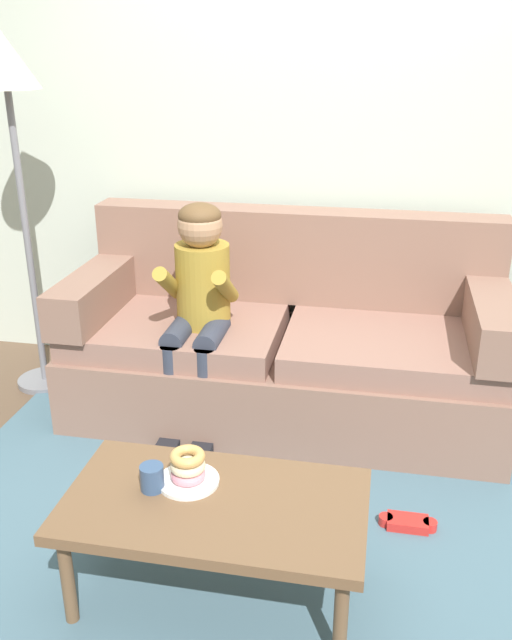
{
  "coord_description": "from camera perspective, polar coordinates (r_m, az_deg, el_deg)",
  "views": [
    {
      "loc": [
        0.32,
        -2.26,
        1.78
      ],
      "look_at": [
        -0.21,
        0.45,
        0.65
      ],
      "focal_mm": 38.27,
      "sensor_mm": 36.0,
      "label": 1
    }
  ],
  "objects": [
    {
      "name": "donut",
      "position": [
        2.37,
        -5.68,
        -12.74
      ],
      "size": [
        0.15,
        0.15,
        0.04
      ],
      "primitive_type": "torus",
      "rotation": [
        0.0,
        0.0,
        2.78
      ],
      "color": "pink",
      "rests_on": "plate"
    },
    {
      "name": "plate",
      "position": [
        2.39,
        -5.66,
        -13.23
      ],
      "size": [
        0.21,
        0.21,
        0.01
      ],
      "primitive_type": "cylinder",
      "color": "white",
      "rests_on": "coffee_table"
    },
    {
      "name": "toy_controller",
      "position": [
        2.86,
        12.55,
        -16.31
      ],
      "size": [
        0.23,
        0.09,
        0.05
      ],
      "rotation": [
        0.0,
        0.0,
        -0.46
      ],
      "color": "red",
      "rests_on": "ground"
    },
    {
      "name": "couch",
      "position": [
        3.46,
        2.5,
        -2.2
      ],
      "size": [
        2.12,
        0.9,
        0.98
      ],
      "color": "#846051",
      "rests_on": "ground"
    },
    {
      "name": "floor_lamp",
      "position": [
        3.63,
        -19.93,
        16.67
      ],
      "size": [
        0.33,
        0.33,
        1.83
      ],
      "color": "slate",
      "rests_on": "ground"
    },
    {
      "name": "donut_second",
      "position": [
        2.35,
        -5.72,
        -12.02
      ],
      "size": [
        0.17,
        0.17,
        0.04
      ],
      "primitive_type": "torus",
      "rotation": [
        0.0,
        0.0,
        2.29
      ],
      "color": "beige",
      "rests_on": "donut"
    },
    {
      "name": "mug",
      "position": [
        2.35,
        -8.69,
        -12.9
      ],
      "size": [
        0.08,
        0.08,
        0.09
      ],
      "primitive_type": "cylinder",
      "color": "#334C72",
      "rests_on": "coffee_table"
    },
    {
      "name": "ground",
      "position": [
        2.9,
        2.5,
        -15.7
      ],
      "size": [
        10.0,
        10.0,
        0.0
      ],
      "primitive_type": "plane",
      "color": "brown"
    },
    {
      "name": "area_rug",
      "position": [
        2.7,
        1.65,
        -18.81
      ],
      "size": [
        2.96,
        1.97,
        0.01
      ],
      "primitive_type": "cube",
      "color": "#476675",
      "rests_on": "ground"
    },
    {
      "name": "coffee_table",
      "position": [
        2.33,
        -3.45,
        -15.61
      ],
      "size": [
        1.0,
        0.55,
        0.39
      ],
      "color": "brown",
      "rests_on": "ground"
    },
    {
      "name": "wall_back",
      "position": [
        3.7,
        6.27,
        16.2
      ],
      "size": [
        8.0,
        0.1,
        2.8
      ],
      "primitive_type": "cube",
      "color": "beige",
      "rests_on": "ground"
    },
    {
      "name": "donut_third",
      "position": [
        2.33,
        -5.75,
        -11.29
      ],
      "size": [
        0.17,
        0.17,
        0.04
      ],
      "primitive_type": "torus",
      "rotation": [
        0.0,
        0.0,
        0.91
      ],
      "color": "tan",
      "rests_on": "donut_second"
    },
    {
      "name": "person_child",
      "position": [
        3.22,
        -4.8,
        2.0
      ],
      "size": [
        0.34,
        0.58,
        1.1
      ],
      "color": "olive",
      "rests_on": "ground"
    }
  ]
}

